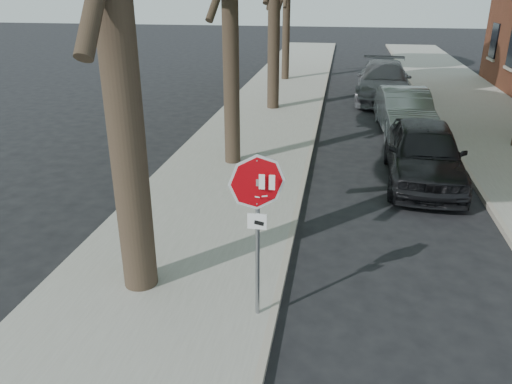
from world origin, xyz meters
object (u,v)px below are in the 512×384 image
at_px(car_c, 383,81).
at_px(stop_sign, 257,206).
at_px(car_b, 404,111).
at_px(car_a, 424,153).

bearing_deg(car_c, stop_sign, -96.44).
xyz_separation_m(car_b, car_c, (-0.40, 5.45, 0.08)).
xyz_separation_m(stop_sign, car_b, (3.30, 11.52, -1.20)).
relative_size(stop_sign, car_a, 0.56).
height_order(stop_sign, car_c, stop_sign).
distance_m(car_a, car_c, 10.37).
xyz_separation_m(stop_sign, car_a, (3.30, 6.60, -1.15)).
relative_size(stop_sign, car_b, 0.57).
distance_m(car_a, car_b, 4.92).
bearing_deg(stop_sign, car_c, 80.28).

